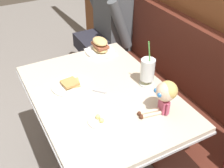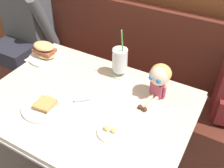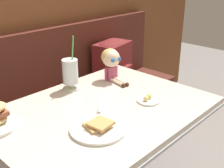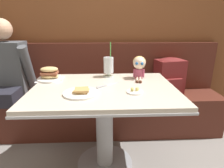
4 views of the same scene
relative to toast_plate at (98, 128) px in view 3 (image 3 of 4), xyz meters
name	(u,v)px [view 3 (image 3 of 4)]	position (x,y,z in m)	size (l,w,h in m)	color
wood_panel_wall	(4,0)	(0.16, 1.01, 0.45)	(4.40, 0.08, 2.40)	brown
booth_bench	(39,132)	(0.16, 0.77, -0.42)	(2.60, 0.48, 1.00)	#512319
diner_table	(102,141)	(0.16, 0.14, -0.21)	(1.11, 0.81, 0.74)	beige
toast_plate	(98,128)	(0.00, 0.00, 0.00)	(0.25, 0.25, 0.04)	white
milkshake_glass	(70,73)	(0.20, 0.44, 0.09)	(0.10, 0.10, 0.32)	silver
butter_saucer	(148,100)	(0.38, 0.01, 0.00)	(0.12, 0.12, 0.04)	white
butter_knife	(100,106)	(0.16, 0.15, -0.01)	(0.19, 0.17, 0.01)	silver
seated_doll	(111,60)	(0.47, 0.37, 0.12)	(0.13, 0.23, 0.20)	#B74C6B
backpack	(113,63)	(0.89, 0.74, -0.09)	(0.33, 0.29, 0.41)	maroon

